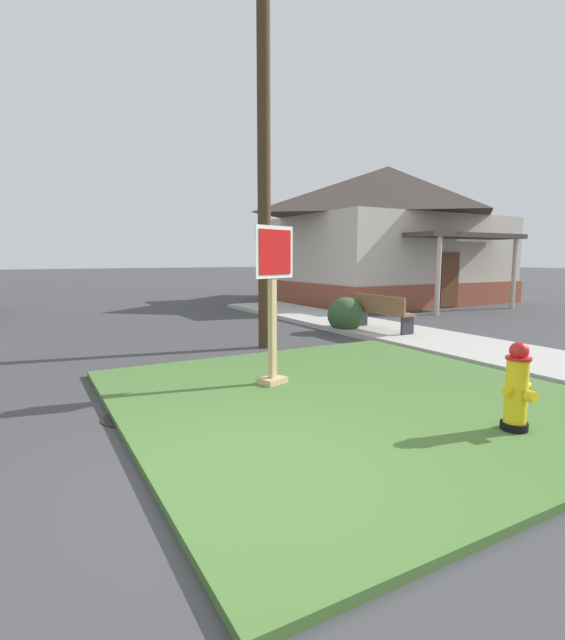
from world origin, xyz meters
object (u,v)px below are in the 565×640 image
(fire_hydrant, at_px, (517,389))
(stop_sign, at_px, (273,308))
(street_bench, at_px, (381,311))
(manhole_cover, at_px, (133,417))
(utility_pole, at_px, (264,74))

(fire_hydrant, xyz_separation_m, stop_sign, (-1.35, 2.83, 0.64))
(fire_hydrant, distance_m, stop_sign, 3.20)
(street_bench, bearing_deg, manhole_cover, -154.31)
(stop_sign, height_order, street_bench, stop_sign)
(stop_sign, bearing_deg, street_bench, 32.41)
(fire_hydrant, distance_m, utility_pole, 7.46)
(street_bench, distance_m, utility_pole, 5.75)
(stop_sign, distance_m, street_bench, 5.31)
(manhole_cover, relative_size, utility_pole, 0.07)
(fire_hydrant, height_order, stop_sign, stop_sign)
(fire_hydrant, relative_size, street_bench, 0.53)
(fire_hydrant, distance_m, street_bench, 6.45)
(fire_hydrant, xyz_separation_m, utility_pole, (-0.06, 5.64, 4.88))
(street_bench, relative_size, utility_pole, 0.17)
(stop_sign, relative_size, street_bench, 1.27)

